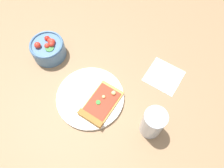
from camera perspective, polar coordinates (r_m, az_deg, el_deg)
The scene contains 6 objects.
ground_plane at distance 0.81m, azimuth -4.10°, elevation -0.90°, with size 2.40×2.40×0.00m, color #93704C.
plate at distance 0.79m, azimuth -5.62°, elevation -3.49°, with size 0.24×0.24×0.01m, color white.
pizza_slice_main at distance 0.76m, azimuth -3.20°, elevation -5.61°, with size 0.13×0.17×0.02m.
salad_bowl at distance 0.89m, azimuth -16.17°, elevation 8.77°, with size 0.13×0.13×0.08m.
soda_glass at distance 0.71m, azimuth 10.45°, elevation -9.95°, with size 0.07×0.07×0.13m.
paper_napkin at distance 0.85m, azimuth 13.27°, elevation 2.00°, with size 0.13×0.12×0.00m, color white.
Camera 1 is at (0.16, -0.32, 0.73)m, focal length 35.39 mm.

